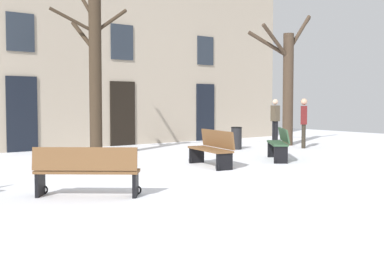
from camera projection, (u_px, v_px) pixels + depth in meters
name	position (u px, v px, depth m)	size (l,w,h in m)	color
ground_plane	(241.00, 181.00, 9.80)	(31.25, 31.25, 0.00)	white
building_facade	(73.00, 45.00, 16.60)	(19.53, 0.60, 7.16)	tan
tree_near_facade	(287.00, 82.00, 17.64)	(2.52, 1.00, 4.91)	#423326
tree_left_of_center	(95.00, 73.00, 13.94)	(2.28, 1.06, 5.03)	#382B1E
litter_bin	(236.00, 138.00, 16.24)	(0.39, 0.39, 0.77)	black
bench_far_corner	(87.00, 171.00, 8.11)	(1.68, 1.44, 0.88)	brown
bench_near_center_tree	(279.00, 143.00, 13.20)	(1.31, 1.48, 0.90)	#2D4C33
bench_near_lamp	(212.00, 148.00, 11.96)	(0.81, 1.72, 0.92)	brown
person_strolling	(275.00, 118.00, 19.43)	(0.31, 0.42, 1.74)	black
person_near_bench	(304.00, 120.00, 16.64)	(0.43, 0.41, 1.75)	#2D271E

